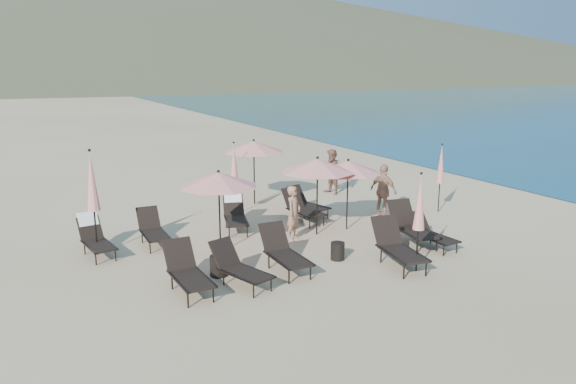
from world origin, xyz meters
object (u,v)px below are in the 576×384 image
umbrella_closed_3 (234,164)px  lounger_9 (302,207)px  lounger_2 (284,251)px  side_table_0 (219,266)px  umbrella_closed_2 (92,182)px  lounger_7 (153,229)px  umbrella_open_2 (348,167)px  lounger_3 (397,246)px  lounger_0 (187,271)px  beachgoer_c (383,191)px  lounger_10 (307,203)px  beachgoer_a (294,213)px  lounger_4 (411,225)px  beachgoer_b (332,172)px  lounger_6 (95,237)px  lounger_8 (235,213)px  umbrella_open_3 (254,147)px  umbrella_closed_1 (441,165)px  lounger_5 (431,233)px  umbrella_open_1 (317,166)px  umbrella_closed_0 (420,203)px  side_table_1 (338,251)px  lounger_1 (239,267)px  umbrella_open_0 (219,180)px

umbrella_closed_3 → lounger_9: bearing=-45.4°
lounger_2 → side_table_0: size_ratio=3.63×
umbrella_closed_2 → lounger_7: bearing=6.7°
lounger_7 → umbrella_open_2: (5.51, -1.25, 1.47)m
lounger_3 → umbrella_closed_3: umbrella_closed_3 is taller
lounger_0 → beachgoer_c: 8.08m
lounger_10 → beachgoer_a: bearing=-141.9°
lounger_4 → side_table_0: 5.61m
beachgoer_b → side_table_0: bearing=-59.6°
lounger_6 → beachgoer_c: (8.89, -0.46, 0.38)m
lounger_8 → umbrella_open_2: size_ratio=0.83×
umbrella_open_3 → umbrella_closed_1: 6.34m
umbrella_closed_1 → beachgoer_a: umbrella_closed_1 is taller
lounger_5 → umbrella_closed_2: (-8.11, 3.53, 1.53)m
lounger_0 → umbrella_open_1: (4.61, 2.31, 1.57)m
lounger_8 → beachgoer_b: beachgoer_b is taller
umbrella_open_2 → umbrella_closed_2: bearing=171.3°
umbrella_closed_1 → lounger_9: bearing=166.6°
lounger_9 → umbrella_closed_1: 4.88m
lounger_7 → lounger_9: bearing=3.1°
lounger_4 → lounger_10: (-1.14, 3.86, -0.08)m
umbrella_closed_2 → umbrella_closed_3: umbrella_closed_2 is taller
lounger_6 → umbrella_closed_0: bearing=-43.4°
lounger_10 → umbrella_closed_0: 5.77m
umbrella_open_1 → side_table_1: size_ratio=5.11×
lounger_1 → umbrella_open_2: (4.53, 2.53, 1.46)m
umbrella_open_0 → umbrella_closed_0: (3.71, -3.39, -0.28)m
lounger_10 → side_table_1: bearing=-123.5°
lounger_10 → umbrella_open_2: umbrella_open_2 is taller
lounger_7 → beachgoer_a: beachgoer_a is taller
beachgoer_a → beachgoer_c: 3.82m
umbrella_open_2 → lounger_0: bearing=-157.6°
umbrella_open_2 → umbrella_closed_3: 3.84m
umbrella_open_3 → side_table_1: bearing=-94.5°
lounger_6 → lounger_9: (6.29, 0.26, -0.03)m
lounger_10 → beachgoer_b: bearing=28.7°
lounger_3 → beachgoer_b: beachgoer_b is taller
lounger_6 → lounger_10: 6.83m
lounger_10 → umbrella_closed_2: umbrella_closed_2 is taller
umbrella_open_1 → beachgoer_c: umbrella_open_1 is taller
umbrella_open_2 → beachgoer_b: (2.05, 4.15, -1.05)m
lounger_8 → lounger_10: size_ratio=1.09×
umbrella_closed_1 → umbrella_closed_3: 6.79m
beachgoer_a → lounger_4: bearing=-69.0°
lounger_5 → lounger_6: bearing=153.0°
beachgoer_c → umbrella_closed_3: bearing=44.8°
umbrella_closed_2 → umbrella_open_2: bearing=-8.7°
beachgoer_b → lounger_4: bearing=-21.8°
lounger_6 → lounger_7: bearing=-2.9°
lounger_9 → umbrella_open_3: 3.19m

